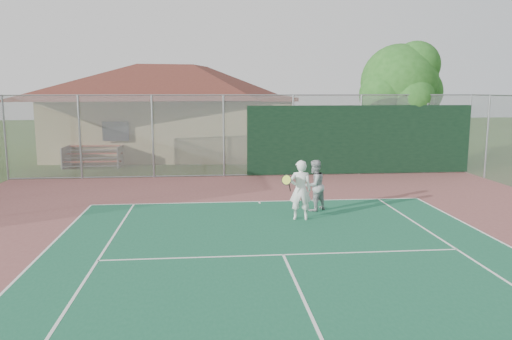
{
  "coord_description": "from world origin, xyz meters",
  "views": [
    {
      "loc": [
        -1.65,
        -4.35,
        3.73
      ],
      "look_at": [
        -0.36,
        9.19,
        1.53
      ],
      "focal_mm": 35.0,
      "sensor_mm": 36.0,
      "label": 1
    }
  ],
  "objects": [
    {
      "name": "back_fence",
      "position": [
        2.11,
        16.98,
        1.67
      ],
      "size": [
        20.08,
        0.11,
        3.53
      ],
      "color": "gray",
      "rests_on": "ground"
    },
    {
      "name": "clubhouse",
      "position": [
        -3.55,
        24.96,
        3.07
      ],
      "size": [
        14.58,
        10.22,
        6.05
      ],
      "rotation": [
        0.0,
        0.0,
        -0.06
      ],
      "color": "tan",
      "rests_on": "ground"
    },
    {
      "name": "bleachers",
      "position": [
        -7.25,
        20.34,
        0.54
      ],
      "size": [
        2.77,
        1.7,
        1.01
      ],
      "rotation": [
        0.0,
        0.0,
        -0.01
      ],
      "color": "#973822",
      "rests_on": "ground"
    },
    {
      "name": "player_white_front",
      "position": [
        0.94,
        9.46,
        0.87
      ],
      "size": [
        0.98,
        0.71,
        1.73
      ],
      "rotation": [
        0.0,
        0.0,
        3.01
      ],
      "color": "white",
      "rests_on": "ground"
    },
    {
      "name": "player_grey_back",
      "position": [
        1.58,
        10.49,
        0.79
      ],
      "size": [
        0.97,
        0.93,
        1.58
      ],
      "rotation": [
        0.0,
        0.0,
        3.75
      ],
      "color": "#A8ABAD",
      "rests_on": "ground"
    },
    {
      "name": "tree",
      "position": [
        7.49,
        18.87,
        3.93
      ],
      "size": [
        4.28,
        4.06,
        5.98
      ],
      "color": "#361E13",
      "rests_on": "ground"
    }
  ]
}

